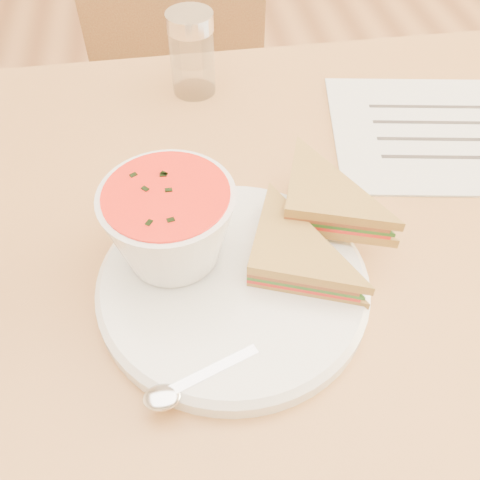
{
  "coord_description": "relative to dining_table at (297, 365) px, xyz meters",
  "views": [
    {
      "loc": [
        -0.16,
        -0.41,
        1.18
      ],
      "look_at": [
        -0.11,
        -0.08,
        0.8
      ],
      "focal_mm": 40.0,
      "sensor_mm": 36.0,
      "label": 1
    }
  ],
  "objects": [
    {
      "name": "floor",
      "position": [
        0.0,
        0.0,
        -0.38
      ],
      "size": [
        5.0,
        6.0,
        0.01
      ],
      "primitive_type": "cube",
      "color": "brown",
      "rests_on": "ground"
    },
    {
      "name": "dining_table",
      "position": [
        0.0,
        0.0,
        0.0
      ],
      "size": [
        1.0,
        0.7,
        0.75
      ],
      "primitive_type": null,
      "color": "olive",
      "rests_on": "floor"
    },
    {
      "name": "chair_far",
      "position": [
        -0.12,
        0.46,
        0.03
      ],
      "size": [
        0.38,
        0.38,
        0.81
      ],
      "primitive_type": null,
      "rotation": [
        0.0,
        0.0,
        3.21
      ],
      "color": "brown",
      "rests_on": "floor"
    },
    {
      "name": "plate",
      "position": [
        -0.12,
        -0.1,
        0.38
      ],
      "size": [
        0.28,
        0.28,
        0.02
      ],
      "primitive_type": null,
      "rotation": [
        0.0,
        0.0,
        0.07
      ],
      "color": "white",
      "rests_on": "dining_table"
    },
    {
      "name": "soup_bowl",
      "position": [
        -0.17,
        -0.06,
        0.43
      ],
      "size": [
        0.15,
        0.15,
        0.09
      ],
      "primitive_type": null,
      "rotation": [
        0.0,
        0.0,
        -0.25
      ],
      "color": "white",
      "rests_on": "plate"
    },
    {
      "name": "sandwich_half_a",
      "position": [
        -0.11,
        -0.11,
        0.41
      ],
      "size": [
        0.15,
        0.15,
        0.03
      ],
      "primitive_type": null,
      "rotation": [
        0.0,
        0.0,
        -0.37
      ],
      "color": "gold",
      "rests_on": "plate"
    },
    {
      "name": "sandwich_half_b",
      "position": [
        -0.06,
        -0.06,
        0.42
      ],
      "size": [
        0.14,
        0.14,
        0.04
      ],
      "primitive_type": null,
      "rotation": [
        0.0,
        0.0,
        -0.33
      ],
      "color": "gold",
      "rests_on": "plate"
    },
    {
      "name": "spoon",
      "position": [
        -0.15,
        -0.19,
        0.4
      ],
      "size": [
        0.16,
        0.09,
        0.01
      ],
      "primitive_type": null,
      "rotation": [
        0.0,
        0.0,
        0.37
      ],
      "color": "silver",
      "rests_on": "plate"
    },
    {
      "name": "paper_menu",
      "position": [
        0.21,
        0.1,
        0.38
      ],
      "size": [
        0.36,
        0.29,
        0.0
      ],
      "primitive_type": null,
      "rotation": [
        0.0,
        0.0,
        -0.17
      ],
      "color": "white",
      "rests_on": "dining_table"
    },
    {
      "name": "condiment_shaker",
      "position": [
        -0.12,
        0.25,
        0.43
      ],
      "size": [
        0.07,
        0.07,
        0.11
      ],
      "primitive_type": null,
      "rotation": [
        0.0,
        0.0,
        0.25
      ],
      "color": "silver",
      "rests_on": "dining_table"
    }
  ]
}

